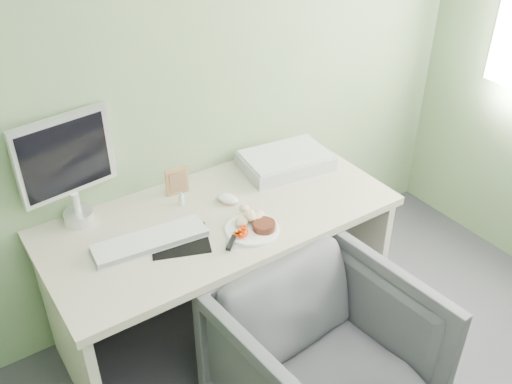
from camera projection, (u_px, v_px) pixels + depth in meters
wall_back at (171, 58)px, 2.51m from camera, size 3.50×0.00×3.50m
desk at (221, 245)px, 2.69m from camera, size 1.60×0.75×0.73m
plate at (252, 229)px, 2.48m from camera, size 0.24×0.24×0.01m
steak at (264, 226)px, 2.47m from camera, size 0.11×0.11×0.03m
potato_pile at (249, 215)px, 2.51m from camera, size 0.11×0.08×0.06m
carrot_heap at (242, 232)px, 2.43m from camera, size 0.07×0.07×0.04m
steak_knife at (234, 237)px, 2.41m from camera, size 0.19×0.17×0.02m
mousepad at (180, 240)px, 2.43m from camera, size 0.31×0.29×0.00m
keyboard at (150, 240)px, 2.41m from camera, size 0.50×0.19×0.02m
computer_mouse at (228, 199)px, 2.66m from camera, size 0.10×0.13×0.04m
photo_frame at (177, 181)px, 2.69m from camera, size 0.11×0.02×0.14m
eyedrop_bottle at (181, 199)px, 2.63m from camera, size 0.03×0.03×0.07m
scanner at (285, 161)px, 2.92m from camera, size 0.48×0.35×0.07m
monitor at (67, 165)px, 2.40m from camera, size 0.42×0.14×0.51m
desk_chair at (325, 362)px, 2.36m from camera, size 0.82×0.84×0.71m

